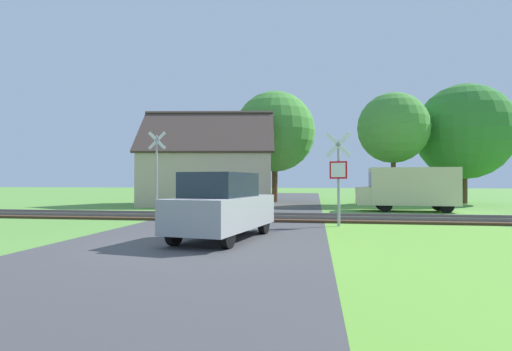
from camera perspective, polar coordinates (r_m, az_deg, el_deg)
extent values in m
plane|color=#5B933D|center=(10.08, -9.55, -9.69)|extent=(160.00, 160.00, 0.00)
cube|color=#424244|center=(11.98, -6.54, -8.26)|extent=(6.80, 80.00, 0.01)
cube|color=#64A237|center=(8.31, 32.55, -11.46)|extent=(6.00, 20.00, 0.01)
cube|color=#422D1E|center=(16.57, -2.24, -6.02)|extent=(60.00, 2.60, 0.10)
cube|color=slate|center=(17.27, -1.79, -5.44)|extent=(60.00, 0.08, 0.12)
cube|color=slate|center=(15.86, -2.72, -5.85)|extent=(60.00, 0.08, 0.12)
cylinder|color=#9E9EA5|center=(14.04, 11.73, -1.10)|extent=(0.10, 0.10, 2.96)
cube|color=red|center=(13.98, 11.68, 0.78)|extent=(0.59, 0.17, 0.60)
cube|color=white|center=(13.96, 11.66, 0.78)|extent=(0.48, 0.13, 0.49)
cube|color=white|center=(14.03, 11.67, 4.34)|extent=(0.86, 0.24, 0.88)
cube|color=white|center=(14.03, 11.67, 4.34)|extent=(0.86, 0.24, 0.88)
cylinder|color=#9E9EA5|center=(19.66, -14.03, 0.16)|extent=(0.09, 0.09, 3.75)
cube|color=white|center=(19.81, -13.96, 4.86)|extent=(0.88, 0.09, 0.88)
cube|color=white|center=(19.81, -13.96, 4.86)|extent=(0.88, 0.09, 0.88)
cube|color=#C6B293|center=(26.45, -6.72, -0.50)|extent=(8.74, 6.94, 3.38)
cube|color=#473833|center=(25.18, -7.15, 6.35)|extent=(8.79, 4.46, 2.98)
cube|color=#473833|center=(28.09, -6.31, 5.60)|extent=(8.79, 4.46, 2.98)
cube|color=brown|center=(26.48, -1.94, 6.87)|extent=(0.56, 0.56, 1.10)
cylinder|color=#513823|center=(31.01, 27.66, -1.26)|extent=(0.35, 0.35, 2.51)
sphere|color=#337A2D|center=(31.19, 27.61, 5.56)|extent=(6.54, 6.54, 6.54)
cylinder|color=#513823|center=(27.61, 19.04, -0.54)|extent=(0.31, 0.31, 3.32)
sphere|color=#478E38|center=(27.83, 19.01, 6.46)|extent=(4.62, 4.62, 4.62)
cylinder|color=#513823|center=(29.57, 2.69, -0.92)|extent=(0.42, 0.42, 2.99)
sphere|color=#478E38|center=(29.79, 2.69, 6.27)|extent=(5.96, 5.96, 5.96)
cube|color=beige|center=(21.93, 21.44, -1.44)|extent=(4.28, 2.09, 1.90)
cube|color=beige|center=(21.64, 15.05, -2.80)|extent=(0.78, 1.84, 0.90)
cube|color=#19232D|center=(21.66, 16.02, -0.59)|extent=(0.11, 1.62, 0.85)
cube|color=navy|center=(22.88, 21.02, -2.25)|extent=(3.78, 0.18, 0.16)
cylinder|color=black|center=(22.53, 17.52, -3.86)|extent=(0.69, 0.21, 0.68)
cylinder|color=black|center=(20.98, 17.99, -4.08)|extent=(0.69, 0.21, 0.68)
cylinder|color=black|center=(23.02, 24.61, -3.76)|extent=(0.69, 0.21, 0.68)
cylinder|color=black|center=(21.51, 25.58, -3.96)|extent=(0.69, 0.21, 0.68)
cube|color=#99999E|center=(10.79, -4.67, -5.26)|extent=(2.34, 4.23, 0.84)
cube|color=#19232D|center=(10.57, -5.10, -1.33)|extent=(1.77, 2.42, 0.64)
cylinder|color=black|center=(11.84, 1.13, -6.90)|extent=(0.29, 0.62, 0.60)
cylinder|color=black|center=(12.34, -5.11, -6.65)|extent=(0.29, 0.62, 0.60)
cylinder|color=black|center=(9.31, -4.09, -8.57)|extent=(0.29, 0.62, 0.60)
cylinder|color=black|center=(9.94, -11.60, -8.06)|extent=(0.29, 0.62, 0.60)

